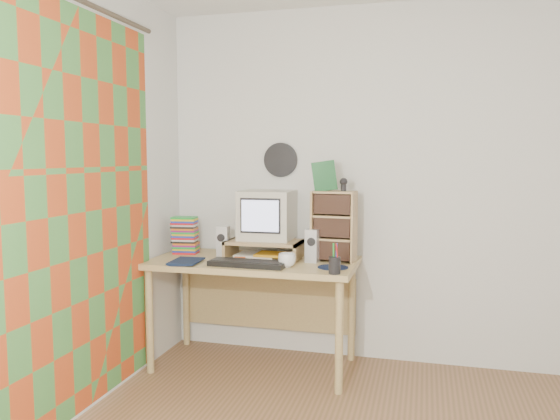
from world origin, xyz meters
The scene contains 20 objects.
back_wall centered at (0.00, 1.75, 1.25)m, with size 3.50×3.50×0.00m, color silver.
left_wall centered at (-1.75, 0.00, 1.25)m, with size 3.50×3.50×0.00m, color silver.
curtain centered at (-1.71, 0.48, 1.15)m, with size 2.20×2.20×0.00m, color #C0461B.
wall_disc centered at (-0.93, 1.73, 1.43)m, with size 0.25×0.25×0.02m, color black.
desk centered at (-1.03, 1.44, 0.62)m, with size 1.40×0.70×0.75m.
monitor_riser centered at (-0.98, 1.48, 0.84)m, with size 0.52×0.30×0.12m.
crt_monitor centered at (-0.98, 1.53, 1.04)m, with size 0.36×0.36×0.34m, color beige.
speaker_left centered at (-1.27, 1.44, 0.86)m, with size 0.08×0.08×0.22m, color silver.
speaker_right centered at (-0.62, 1.40, 0.86)m, with size 0.08×0.08×0.22m, color silver.
keyboard centered at (-1.00, 1.17, 0.77)m, with size 0.50×0.17×0.03m, color black.
dvd_stack centered at (-1.59, 1.49, 0.87)m, with size 0.17×0.12×0.24m, color brown, non-canonical shape.
cd_rack centered at (-0.49, 1.47, 0.99)m, with size 0.29×0.15×0.48m, color tan.
mug centered at (-0.75, 1.20, 0.79)m, with size 0.11×0.11×0.09m, color white.
diary centered at (-1.52, 1.15, 0.77)m, with size 0.23×0.17×0.05m, color #0F1C38.
mousepad centered at (-0.46, 1.26, 0.75)m, with size 0.20×0.20×0.00m, color black.
pen_cup centered at (-0.42, 1.07, 0.82)m, with size 0.07×0.07×0.14m, color black, non-canonical shape.
papers centered at (-0.98, 1.45, 0.77)m, with size 0.28×0.21×0.04m, color silver, non-canonical shape.
red_box centered at (-1.09, 1.26, 0.77)m, with size 0.07×0.04×0.04m, color #BE4414.
game_box centered at (-0.56, 1.47, 1.32)m, with size 0.15×0.03×0.20m, color #164F23.
webcam centered at (-0.43, 1.47, 1.27)m, with size 0.05×0.05×0.09m, color black, non-canonical shape.
Camera 1 is at (0.10, -2.13, 1.45)m, focal length 35.00 mm.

